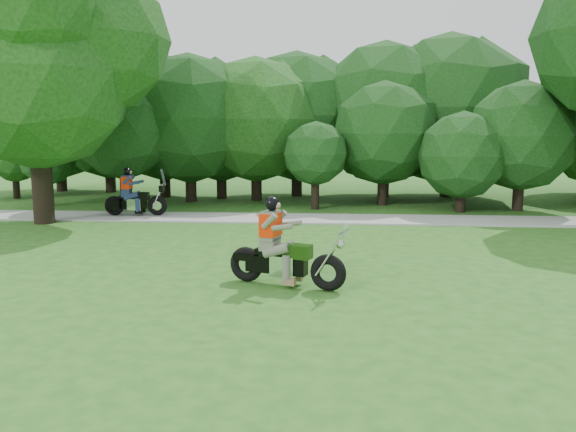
{
  "coord_description": "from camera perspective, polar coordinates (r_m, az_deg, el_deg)",
  "views": [
    {
      "loc": [
        -0.68,
        -11.82,
        3.12
      ],
      "look_at": [
        -1.81,
        2.73,
        0.92
      ],
      "focal_mm": 35.0,
      "sensor_mm": 36.0,
      "label": 1
    }
  ],
  "objects": [
    {
      "name": "ground",
      "position": [
        12.25,
        7.52,
        -6.25
      ],
      "size": [
        100.0,
        100.0,
        0.0
      ],
      "primitive_type": "plane",
      "color": "#255B1A",
      "rests_on": "ground"
    },
    {
      "name": "touring_motorcycle",
      "position": [
        21.37,
        -15.61,
        1.77
      ],
      "size": [
        2.32,
        0.73,
        1.76
      ],
      "rotation": [
        0.0,
        0.0,
        0.06
      ],
      "color": "black",
      "rests_on": "walkway"
    },
    {
      "name": "big_tree_west",
      "position": [
        21.28,
        -24.06,
        14.98
      ],
      "size": [
        8.64,
        6.56,
        9.96
      ],
      "color": "black",
      "rests_on": "ground"
    },
    {
      "name": "walkway",
      "position": [
        20.08,
        6.33,
        -0.32
      ],
      "size": [
        60.0,
        2.2,
        0.06
      ],
      "primitive_type": "cube",
      "color": "#9B9B96",
      "rests_on": "ground"
    },
    {
      "name": "tree_line",
      "position": [
        26.58,
        6.5,
        9.81
      ],
      "size": [
        38.42,
        11.35,
        7.71
      ],
      "color": "black",
      "rests_on": "ground"
    },
    {
      "name": "chopper_motorcycle",
      "position": [
        11.41,
        -0.78,
        -3.8
      ],
      "size": [
        2.51,
        1.23,
        1.83
      ],
      "rotation": [
        0.0,
        0.0,
        -0.33
      ],
      "color": "black",
      "rests_on": "ground"
    }
  ]
}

